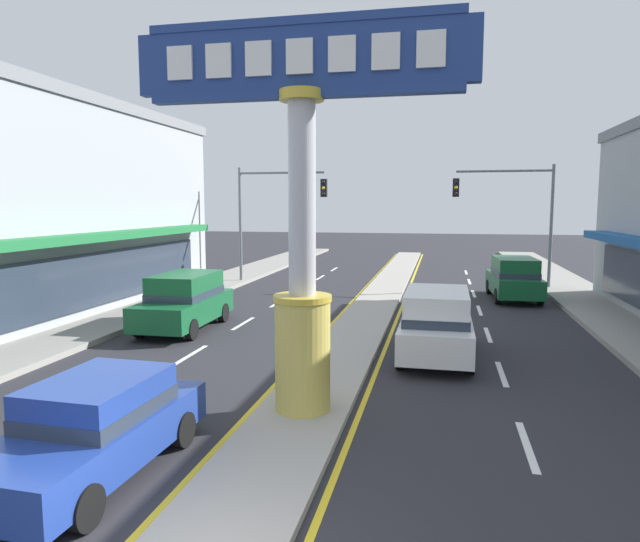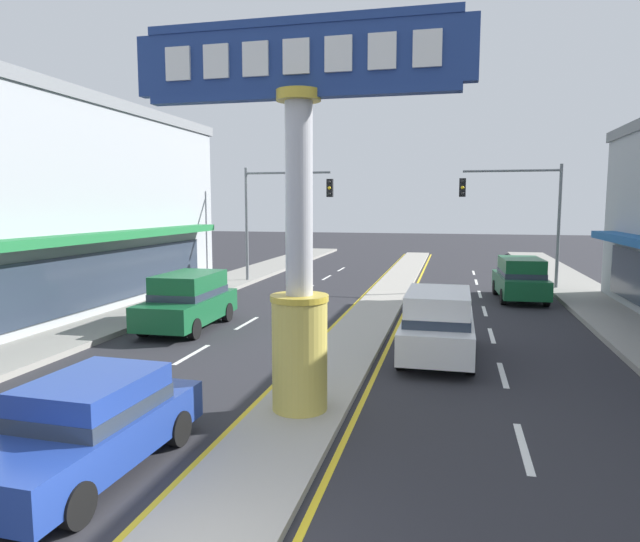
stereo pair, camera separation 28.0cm
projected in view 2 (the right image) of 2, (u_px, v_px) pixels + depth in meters
median_strip at (379, 305)px, 23.67m from camera, size 1.86×52.00×0.14m
sidewalk_left at (161, 304)px, 23.77m from camera, size 2.87×60.00×0.18m
sidewalk_right at (629, 325)px, 19.69m from camera, size 2.87×60.00×0.18m
lane_markings at (375, 313)px, 22.36m from camera, size 8.60×52.00×0.01m
district_sign at (299, 213)px, 10.99m from camera, size 6.58×1.16×7.57m
traffic_light_left_side at (278, 205)px, 29.93m from camera, size 4.86×0.46×6.20m
traffic_light_right_side at (522, 205)px, 27.86m from camera, size 4.86×0.46×6.20m
sedan_near_right_lane at (90, 424)px, 8.95m from camera, size 1.95×4.36×1.53m
suv_far_right_lane at (520, 278)px, 25.20m from camera, size 2.13×4.68×1.90m
suv_near_left_lane at (438, 323)px, 15.64m from camera, size 1.99×4.61×1.90m
suv_mid_left_lane at (188, 300)px, 19.45m from camera, size 2.05×4.65×1.90m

